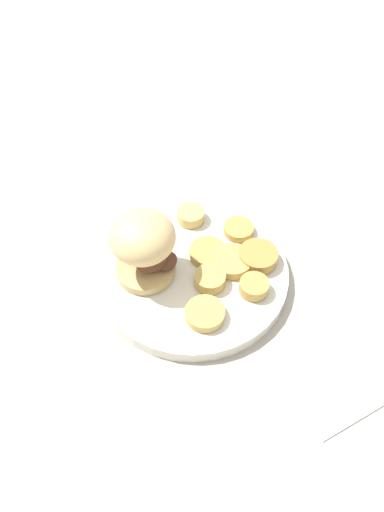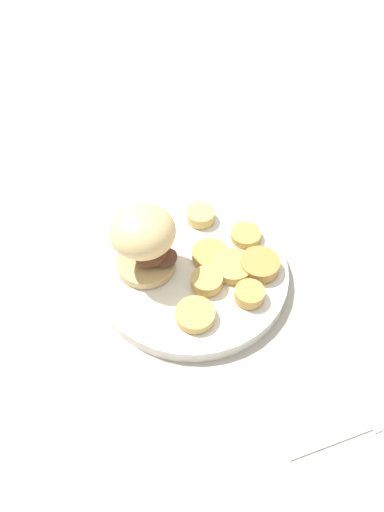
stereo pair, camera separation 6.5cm
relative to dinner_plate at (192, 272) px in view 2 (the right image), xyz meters
The scene contains 12 objects.
ground_plane 0.01m from the dinner_plate, ahead, with size 4.00×4.00×0.00m, color #B2A899.
dinner_plate is the anchor object (origin of this frame).
sandwich 0.09m from the dinner_plate, 150.75° to the left, with size 0.09×0.10×0.10m.
potato_round_0 0.09m from the dinner_plate, 58.98° to the right, with size 0.04×0.04×0.02m, color tan.
potato_round_1 0.03m from the dinner_plate, 12.94° to the left, with size 0.05×0.05×0.01m, color tan.
potato_round_2 0.09m from the dinner_plate, 10.54° to the left, with size 0.04×0.04×0.01m, color tan.
potato_round_3 0.09m from the dinner_plate, 56.74° to the left, with size 0.04×0.04×0.02m, color #DBB766.
potato_round_4 0.04m from the dinner_plate, 80.71° to the right, with size 0.04×0.04×0.02m, color tan.
potato_round_5 0.08m from the dinner_plate, 112.45° to the right, with size 0.05×0.05×0.01m, color tan.
potato_round_6 0.06m from the dinner_plate, 27.36° to the right, with size 0.05×0.05×0.01m, color tan.
potato_round_7 0.09m from the dinner_plate, 25.98° to the right, with size 0.05×0.05×0.02m, color #BC8942.
fork 0.28m from the dinner_plate, 74.65° to the right, with size 0.16×0.04×0.00m.
Camera 2 is at (-0.18, -0.37, 0.55)m, focal length 35.00 mm.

